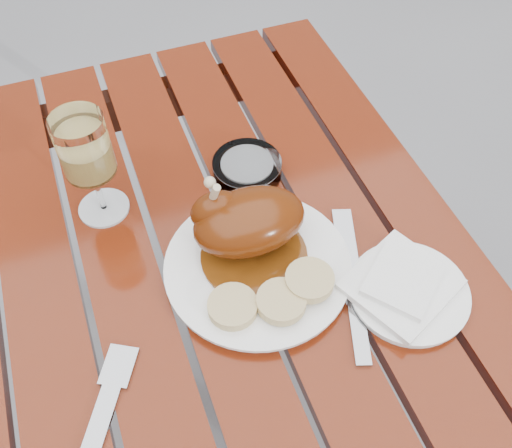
{
  "coord_description": "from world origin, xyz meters",
  "views": [
    {
      "loc": [
        -0.09,
        -0.39,
        1.45
      ],
      "look_at": [
        0.09,
        0.09,
        0.78
      ],
      "focal_mm": 40.0,
      "sensor_mm": 36.0,
      "label": 1
    }
  ],
  "objects": [
    {
      "name": "knife",
      "position": [
        0.18,
        -0.05,
        0.75
      ],
      "size": [
        0.09,
        0.22,
        0.01
      ],
      "primitive_type": "cube",
      "rotation": [
        0.0,
        0.0,
        -0.34
      ],
      "color": "gray",
      "rests_on": "table"
    },
    {
      "name": "dinner_plate",
      "position": [
        0.07,
        0.03,
        0.76
      ],
      "size": [
        0.3,
        0.3,
        0.02
      ],
      "primitive_type": "cylinder",
      "rotation": [
        0.0,
        0.0,
        -0.1
      ],
      "color": "white",
      "rests_on": "table"
    },
    {
      "name": "ashtray",
      "position": [
        0.12,
        0.22,
        0.76
      ],
      "size": [
        0.14,
        0.14,
        0.03
      ],
      "primitive_type": "cylinder",
      "rotation": [
        0.0,
        0.0,
        0.29
      ],
      "color": "#B2B7BC",
      "rests_on": "table"
    },
    {
      "name": "roast_duck",
      "position": [
        0.07,
        0.08,
        0.81
      ],
      "size": [
        0.17,
        0.16,
        0.12
      ],
      "color": "#562909",
      "rests_on": "dinner_plate"
    },
    {
      "name": "wine_glass",
      "position": [
        -0.12,
        0.23,
        0.84
      ],
      "size": [
        0.08,
        0.08,
        0.19
      ],
      "primitive_type": "cylinder",
      "rotation": [
        0.0,
        0.0,
        0.0
      ],
      "color": "#E3C567",
      "rests_on": "table"
    },
    {
      "name": "table",
      "position": [
        0.0,
        0.0,
        0.38
      ],
      "size": [
        0.8,
        1.2,
        0.75
      ],
      "primitive_type": "cube",
      "color": "maroon",
      "rests_on": "ground"
    },
    {
      "name": "napkin",
      "position": [
        0.25,
        -0.07,
        0.77
      ],
      "size": [
        0.18,
        0.17,
        0.01
      ],
      "primitive_type": "cube",
      "rotation": [
        0.0,
        0.0,
        0.42
      ],
      "color": "white",
      "rests_on": "side_plate"
    },
    {
      "name": "side_plate",
      "position": [
        0.26,
        -0.08,
        0.76
      ],
      "size": [
        0.21,
        0.21,
        0.01
      ],
      "primitive_type": "cylinder",
      "rotation": [
        0.0,
        0.0,
        -0.24
      ],
      "color": "white",
      "rests_on": "table"
    },
    {
      "name": "bread_dumplings",
      "position": [
        0.07,
        -0.03,
        0.78
      ],
      "size": [
        0.18,
        0.09,
        0.02
      ],
      "color": "tan",
      "rests_on": "dinner_plate"
    },
    {
      "name": "fork",
      "position": [
        -0.2,
        -0.12,
        0.75
      ],
      "size": [
        0.12,
        0.19,
        0.01
      ],
      "primitive_type": "cube",
      "rotation": [
        0.0,
        0.0,
        -0.52
      ],
      "color": "gray",
      "rests_on": "table"
    }
  ]
}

